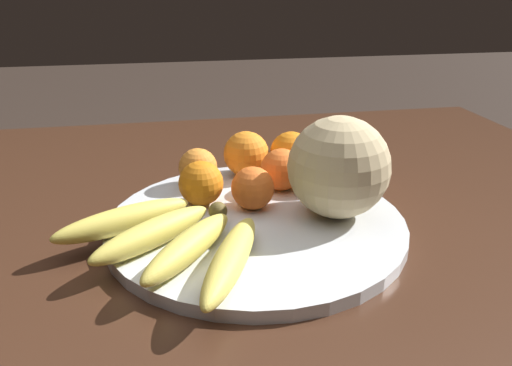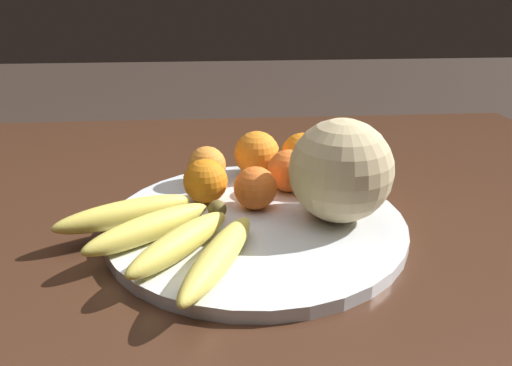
% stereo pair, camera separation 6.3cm
% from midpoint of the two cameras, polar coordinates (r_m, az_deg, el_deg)
% --- Properties ---
extents(kitchen_table, '(1.23, 1.16, 0.74)m').
position_cam_midpoint_polar(kitchen_table, '(0.68, -1.56, -13.67)').
color(kitchen_table, '#3D2316').
rests_on(kitchen_table, ground_plane).
extents(fruit_bowl, '(0.38, 0.38, 0.02)m').
position_cam_midpoint_polar(fruit_bowl, '(0.65, -2.76, -4.71)').
color(fruit_bowl, silver).
rests_on(fruit_bowl, kitchen_table).
extents(melon, '(0.13, 0.13, 0.13)m').
position_cam_midpoint_polar(melon, '(0.64, 6.68, 1.75)').
color(melon, '#C6B284').
rests_on(melon, fruit_bowl).
extents(banana_bunch, '(0.25, 0.25, 0.03)m').
position_cam_midpoint_polar(banana_bunch, '(0.58, -12.51, -6.30)').
color(banana_bunch, brown).
rests_on(banana_bunch, fruit_bowl).
extents(orange_front_left, '(0.06, 0.06, 0.06)m').
position_cam_midpoint_polar(orange_front_left, '(0.66, -3.08, -0.64)').
color(orange_front_left, orange).
rests_on(orange_front_left, fruit_bowl).
extents(orange_front_right, '(0.06, 0.06, 0.06)m').
position_cam_midpoint_polar(orange_front_right, '(0.73, 4.91, 1.91)').
color(orange_front_right, orange).
rests_on(orange_front_right, fruit_bowl).
extents(orange_mid_center, '(0.06, 0.06, 0.06)m').
position_cam_midpoint_polar(orange_mid_center, '(0.74, -9.05, 1.72)').
color(orange_mid_center, orange).
rests_on(orange_mid_center, fruit_bowl).
extents(orange_back_left, '(0.07, 0.07, 0.07)m').
position_cam_midpoint_polar(orange_back_left, '(0.77, -3.45, 3.30)').
color(orange_back_left, orange).
rests_on(orange_back_left, fruit_bowl).
extents(orange_back_right, '(0.06, 0.06, 0.06)m').
position_cam_midpoint_polar(orange_back_right, '(0.68, -8.93, -0.08)').
color(orange_back_right, orange).
rests_on(orange_back_right, fruit_bowl).
extents(orange_top_small, '(0.06, 0.06, 0.06)m').
position_cam_midpoint_polar(orange_top_small, '(0.72, 0.45, 1.51)').
color(orange_top_small, orange).
rests_on(orange_top_small, fruit_bowl).
extents(orange_side_extra, '(0.07, 0.07, 0.07)m').
position_cam_midpoint_polar(orange_side_extra, '(0.78, 1.75, 3.45)').
color(orange_side_extra, orange).
rests_on(orange_side_extra, fruit_bowl).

